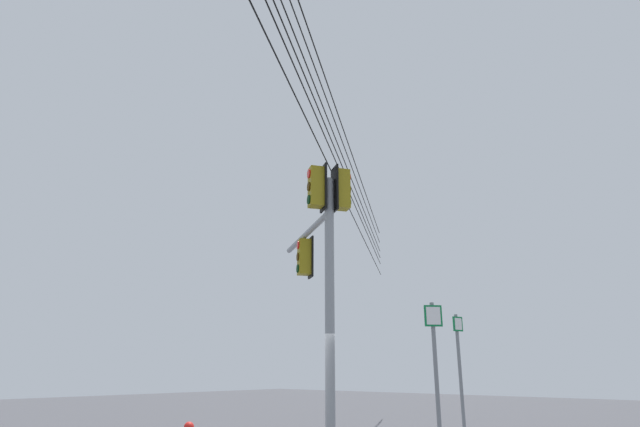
# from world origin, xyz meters

# --- Properties ---
(signal_mast_assembly) EXTENTS (3.65, 2.65, 6.15)m
(signal_mast_assembly) POSITION_xyz_m (-0.49, -0.41, 4.35)
(signal_mast_assembly) COLOR gray
(signal_mast_assembly) RESTS_ON ground
(route_sign_primary) EXTENTS (0.23, 0.24, 2.91)m
(route_sign_primary) POSITION_xyz_m (-3.45, 0.17, 1.72)
(route_sign_primary) COLOR slate
(route_sign_primary) RESTS_ON ground
(route_sign_secondary) EXTENTS (0.13, 0.25, 2.93)m
(route_sign_secondary) POSITION_xyz_m (-2.79, -2.10, 1.67)
(route_sign_secondary) COLOR slate
(route_sign_secondary) RESTS_ON ground
(overhead_wire_span) EXTENTS (11.67, 21.14, 2.25)m
(overhead_wire_span) POSITION_xyz_m (-0.46, -1.04, 7.28)
(overhead_wire_span) COLOR black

